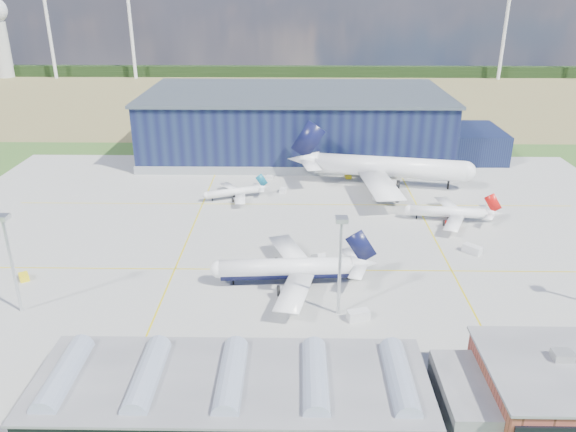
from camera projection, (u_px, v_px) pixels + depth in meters
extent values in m
plane|color=#2E5620|center=(293.00, 252.00, 151.02)|extent=(600.00, 600.00, 0.00)
cube|color=#A5A59F|center=(294.00, 237.00, 160.23)|extent=(220.00, 160.00, 0.06)
cube|color=#DBC70B|center=(293.00, 270.00, 141.77)|extent=(180.00, 0.40, 0.02)
cube|color=#DBC70B|center=(294.00, 204.00, 183.26)|extent=(180.00, 0.40, 0.02)
cube|color=#DBC70B|center=(189.00, 236.00, 160.65)|extent=(0.40, 120.00, 0.02)
cube|color=#DBC70B|center=(434.00, 237.00, 159.63)|extent=(0.40, 120.00, 0.02)
cube|color=olive|center=(296.00, 97.00, 353.85)|extent=(600.00, 220.00, 0.01)
cube|color=black|center=(296.00, 71.00, 426.06)|extent=(600.00, 8.00, 8.00)
cylinder|color=white|center=(49.00, 29.00, 407.45)|extent=(2.40, 2.40, 70.00)
cylinder|color=white|center=(131.00, 29.00, 406.58)|extent=(2.40, 2.40, 70.00)
cylinder|color=white|center=(505.00, 30.00, 402.66)|extent=(2.40, 2.40, 70.00)
cylinder|color=silver|center=(2.00, 50.00, 418.45)|extent=(12.00, 12.00, 40.00)
cube|color=#101537|center=(295.00, 124.00, 233.77)|extent=(120.00, 60.00, 25.00)
cube|color=gray|center=(295.00, 149.00, 237.99)|extent=(121.00, 61.00, 3.20)
cube|color=#455058|center=(295.00, 92.00, 228.74)|extent=(122.00, 62.00, 1.20)
cube|color=#101537|center=(470.00, 143.00, 230.63)|extent=(24.00, 30.00, 12.00)
cube|color=#B4B4AF|center=(562.00, 356.00, 92.99)|extent=(3.20, 2.60, 1.60)
cube|color=black|center=(232.00, 394.00, 94.69)|extent=(65.00, 22.00, 6.00)
cube|color=#5F5E63|center=(231.00, 379.00, 93.45)|extent=(66.00, 23.00, 0.50)
cube|color=#5F5E63|center=(469.00, 397.00, 94.11)|extent=(10.00, 18.00, 6.00)
cylinder|color=#99A6BD|center=(64.00, 376.00, 93.78)|extent=(4.40, 18.00, 4.40)
cylinder|color=#99A6BD|center=(147.00, 377.00, 93.58)|extent=(4.40, 18.00, 4.40)
cylinder|color=#99A6BD|center=(231.00, 378.00, 93.37)|extent=(4.40, 18.00, 4.40)
cylinder|color=#99A6BD|center=(315.00, 379.00, 93.17)|extent=(4.40, 18.00, 4.40)
cylinder|color=#99A6BD|center=(399.00, 380.00, 92.97)|extent=(4.40, 18.00, 4.40)
cylinder|color=silver|center=(13.00, 267.00, 119.98)|extent=(0.70, 0.70, 22.00)
cube|color=silver|center=(2.00, 217.00, 115.53)|extent=(2.60, 2.60, 1.00)
cylinder|color=silver|center=(340.00, 269.00, 118.96)|extent=(0.70, 0.70, 22.00)
cube|color=silver|center=(342.00, 219.00, 114.51)|extent=(2.60, 2.60, 1.00)
cube|color=yellow|center=(24.00, 277.00, 136.95)|extent=(3.60, 4.02, 1.43)
cube|color=silver|center=(283.00, 190.00, 193.60)|extent=(2.77, 3.66, 1.43)
cube|color=silver|center=(472.00, 249.00, 150.15)|extent=(5.02, 5.11, 2.25)
cube|color=yellow|center=(348.00, 176.00, 207.61)|extent=(2.42, 3.52, 1.45)
cube|color=silver|center=(270.00, 177.00, 207.12)|extent=(3.03, 2.46, 1.14)
cube|color=silver|center=(358.00, 315.00, 120.51)|extent=(5.17, 3.52, 2.27)
cube|color=silver|center=(319.00, 264.00, 141.34)|extent=(3.70, 5.61, 3.34)
imported|color=#99999E|center=(518.00, 364.00, 105.90)|extent=(3.78, 1.79, 1.25)
imported|color=#99999E|center=(354.00, 277.00, 137.35)|extent=(3.70, 1.60, 1.18)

